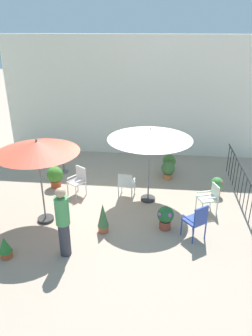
{
  "coord_description": "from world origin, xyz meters",
  "views": [
    {
      "loc": [
        0.93,
        -8.36,
        4.95
      ],
      "look_at": [
        0.0,
        0.32,
        1.0
      ],
      "focal_mm": 34.04,
      "sensor_mm": 36.0,
      "label": 1
    }
  ],
  "objects_px": {
    "patio_umbrella_0": "(150,135)",
    "patio_umbrella_1": "(37,148)",
    "potted_plant_5": "(169,163)",
    "potted_plant_3": "(165,217)",
    "potted_plant_6": "(55,176)",
    "patio_chair_2": "(126,183)",
    "potted_plant_2": "(103,218)",
    "cafe_table_0": "(63,159)",
    "patio_chair_3": "(78,179)",
    "patio_chair_0": "(210,196)",
    "potted_plant_4": "(217,185)",
    "potted_plant_1": "(5,247)",
    "potted_plant_7": "(168,169)",
    "standing_person": "(63,221)",
    "patio_chair_1": "(197,220)"
  },
  "relations": [
    {
      "from": "patio_umbrella_0",
      "to": "patio_umbrella_1",
      "type": "distance_m",
      "value": 3.1
    },
    {
      "from": "potted_plant_5",
      "to": "patio_umbrella_0",
      "type": "bearing_deg",
      "value": -107.13
    },
    {
      "from": "potted_plant_3",
      "to": "potted_plant_6",
      "type": "distance_m",
      "value": 4.12
    },
    {
      "from": "patio_chair_2",
      "to": "potted_plant_2",
      "type": "bearing_deg",
      "value": -102.06
    },
    {
      "from": "patio_umbrella_1",
      "to": "cafe_table_0",
      "type": "height_order",
      "value": "patio_umbrella_1"
    },
    {
      "from": "patio_chair_3",
      "to": "patio_chair_0",
      "type": "bearing_deg",
      "value": -8.63
    },
    {
      "from": "cafe_table_0",
      "to": "patio_chair_0",
      "type": "bearing_deg",
      "value": -23.74
    },
    {
      "from": "cafe_table_0",
      "to": "potted_plant_2",
      "type": "distance_m",
      "value": 4.05
    },
    {
      "from": "potted_plant_3",
      "to": "potted_plant_4",
      "type": "height_order",
      "value": "potted_plant_3"
    },
    {
      "from": "patio_umbrella_0",
      "to": "potted_plant_6",
      "type": "distance_m",
      "value": 3.56
    },
    {
      "from": "potted_plant_5",
      "to": "potted_plant_2",
      "type": "bearing_deg",
      "value": -114.07
    },
    {
      "from": "potted_plant_1",
      "to": "potted_plant_7",
      "type": "xyz_separation_m",
      "value": [
        3.77,
        4.58,
        0.06
      ]
    },
    {
      "from": "potted_plant_5",
      "to": "potted_plant_6",
      "type": "height_order",
      "value": "potted_plant_6"
    },
    {
      "from": "potted_plant_1",
      "to": "potted_plant_5",
      "type": "height_order",
      "value": "potted_plant_5"
    },
    {
      "from": "patio_umbrella_1",
      "to": "potted_plant_7",
      "type": "distance_m",
      "value": 4.86
    },
    {
      "from": "patio_umbrella_0",
      "to": "patio_chair_2",
      "type": "height_order",
      "value": "patio_umbrella_0"
    },
    {
      "from": "patio_umbrella_0",
      "to": "potted_plant_6",
      "type": "relative_size",
      "value": 3.36
    },
    {
      "from": "cafe_table_0",
      "to": "potted_plant_5",
      "type": "bearing_deg",
      "value": 6.63
    },
    {
      "from": "cafe_table_0",
      "to": "patio_chair_3",
      "type": "xyz_separation_m",
      "value": [
        0.95,
        -1.56,
        0.02
      ]
    },
    {
      "from": "patio_umbrella_1",
      "to": "patio_chair_2",
      "type": "xyz_separation_m",
      "value": [
        2.07,
        1.52,
        -1.65
      ]
    },
    {
      "from": "potted_plant_2",
      "to": "standing_person",
      "type": "xyz_separation_m",
      "value": [
        -0.72,
        -0.98,
        0.49
      ]
    },
    {
      "from": "patio_chair_2",
      "to": "patio_chair_3",
      "type": "xyz_separation_m",
      "value": [
        -1.51,
        0.06,
        0.03
      ]
    },
    {
      "from": "potted_plant_2",
      "to": "potted_plant_4",
      "type": "bearing_deg",
      "value": 35.63
    },
    {
      "from": "patio_chair_1",
      "to": "potted_plant_2",
      "type": "distance_m",
      "value": 2.36
    },
    {
      "from": "potted_plant_5",
      "to": "potted_plant_4",
      "type": "bearing_deg",
      "value": -48.07
    },
    {
      "from": "potted_plant_4",
      "to": "standing_person",
      "type": "distance_m",
      "value": 5.15
    },
    {
      "from": "potted_plant_5",
      "to": "standing_person",
      "type": "relative_size",
      "value": 0.37
    },
    {
      "from": "patio_chair_0",
      "to": "potted_plant_1",
      "type": "xyz_separation_m",
      "value": [
        -4.92,
        -2.56,
        -0.19
      ]
    },
    {
      "from": "potted_plant_3",
      "to": "standing_person",
      "type": "xyz_separation_m",
      "value": [
        -2.32,
        -1.28,
        0.55
      ]
    },
    {
      "from": "patio_chair_1",
      "to": "potted_plant_7",
      "type": "relative_size",
      "value": 1.53
    },
    {
      "from": "patio_chair_1",
      "to": "patio_chair_2",
      "type": "height_order",
      "value": "patio_chair_1"
    },
    {
      "from": "patio_umbrella_0",
      "to": "cafe_table_0",
      "type": "xyz_separation_m",
      "value": [
        -3.15,
        1.72,
        -1.6
      ]
    },
    {
      "from": "patio_umbrella_1",
      "to": "patio_chair_2",
      "type": "relative_size",
      "value": 2.82
    },
    {
      "from": "patio_chair_0",
      "to": "patio_chair_1",
      "type": "distance_m",
      "value": 1.45
    },
    {
      "from": "potted_plant_7",
      "to": "patio_umbrella_0",
      "type": "bearing_deg",
      "value": -111.53
    },
    {
      "from": "patio_chair_3",
      "to": "standing_person",
      "type": "distance_m",
      "value": 2.95
    },
    {
      "from": "patio_umbrella_1",
      "to": "potted_plant_3",
      "type": "height_order",
      "value": "patio_umbrella_1"
    },
    {
      "from": "cafe_table_0",
      "to": "potted_plant_7",
      "type": "xyz_separation_m",
      "value": [
        3.77,
        -0.14,
        -0.16
      ]
    },
    {
      "from": "patio_chair_2",
      "to": "potted_plant_3",
      "type": "relative_size",
      "value": 1.3
    },
    {
      "from": "potted_plant_5",
      "to": "potted_plant_6",
      "type": "distance_m",
      "value": 4.09
    },
    {
      "from": "cafe_table_0",
      "to": "potted_plant_4",
      "type": "distance_m",
      "value": 5.41
    },
    {
      "from": "potted_plant_3",
      "to": "potted_plant_5",
      "type": "height_order",
      "value": "potted_plant_5"
    },
    {
      "from": "potted_plant_4",
      "to": "standing_person",
      "type": "xyz_separation_m",
      "value": [
        -3.93,
        -3.28,
        0.57
      ]
    },
    {
      "from": "potted_plant_2",
      "to": "potted_plant_7",
      "type": "bearing_deg",
      "value": 62.9
    },
    {
      "from": "patio_umbrella_1",
      "to": "patio_chair_2",
      "type": "distance_m",
      "value": 3.05
    },
    {
      "from": "cafe_table_0",
      "to": "potted_plant_5",
      "type": "distance_m",
      "value": 3.85
    },
    {
      "from": "potted_plant_7",
      "to": "patio_chair_3",
      "type": "bearing_deg",
      "value": -153.29
    },
    {
      "from": "patio_chair_2",
      "to": "potted_plant_2",
      "type": "distance_m",
      "value": 1.9
    },
    {
      "from": "patio_chair_0",
      "to": "potted_plant_5",
      "type": "xyz_separation_m",
      "value": [
        -1.11,
        2.61,
        -0.12
      ]
    },
    {
      "from": "patio_chair_3",
      "to": "potted_plant_5",
      "type": "relative_size",
      "value": 1.38
    }
  ]
}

